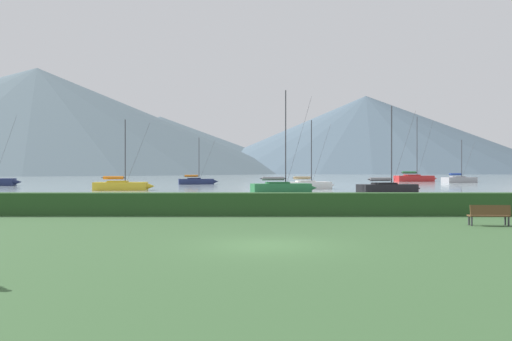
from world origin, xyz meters
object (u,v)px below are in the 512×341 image
Objects in this scene: sailboat_slip_0 at (390,188)px; sailboat_slip_1 at (199,181)px; sailboat_slip_3 at (310,185)px; sailboat_slip_6 at (284,187)px; sailboat_slip_7 at (124,185)px; sailboat_slip_5 at (462,179)px; park_bench_near_path at (492,214)px; sailboat_slip_2 at (417,178)px.

sailboat_slip_1 is at bearing 110.24° from sailboat_slip_0.
sailboat_slip_6 is (-4.02, -9.97, 0.05)m from sailboat_slip_3.
sailboat_slip_6 reaches higher than sailboat_slip_3.
sailboat_slip_7 is at bearing 148.66° from sailboat_slip_0.
sailboat_slip_5 is (25.44, 42.74, 0.03)m from sailboat_slip_0.
sailboat_slip_3 is at bearing -63.13° from sailboat_slip_1.
park_bench_near_path is at bearing -89.85° from sailboat_slip_6.
sailboat_slip_1 is at bearing 71.69° from sailboat_slip_7.
sailboat_slip_1 is (-24.39, 32.62, -0.04)m from sailboat_slip_0.
sailboat_slip_5 is 4.59× the size of park_bench_near_path.
sailboat_slip_0 is 49.74m from sailboat_slip_5.
sailboat_slip_7 is at bearing 147.91° from sailboat_slip_6.
sailboat_slip_2 is 1.66× the size of sailboat_slip_5.
sailboat_slip_5 reaches higher than sailboat_slip_1.
sailboat_slip_2 is at bearing 36.19° from sailboat_slip_3.
sailboat_slip_7 is (-23.43, -3.52, 0.02)m from sailboat_slip_3.
sailboat_slip_1 is at bearing 172.53° from sailboat_slip_5.
sailboat_slip_7 is at bearing -167.25° from sailboat_slip_5.
sailboat_slip_3 is (-7.24, 11.62, -0.02)m from sailboat_slip_0.
sailboat_slip_2 is at bearing 52.72° from sailboat_slip_0.
sailboat_slip_1 is at bearing 99.27° from sailboat_slip_6.
sailboat_slip_7 is (-6.28, -24.52, 0.04)m from sailboat_slip_1.
sailboat_slip_2 is (19.68, 51.98, 0.18)m from sailboat_slip_0.
sailboat_slip_2 is at bearing 103.02° from sailboat_slip_5.
sailboat_slip_0 is 31.72m from sailboat_slip_7.
sailboat_slip_6 is at bearing -22.32° from sailboat_slip_7.
sailboat_slip_6 is (13.14, -30.97, 0.07)m from sailboat_slip_1.
sailboat_slip_6 is 20.46m from sailboat_slip_7.
sailboat_slip_2 is at bearing 76.93° from park_bench_near_path.
sailboat_slip_6 is at bearing 106.56° from park_bench_near_path.
sailboat_slip_5 is at bearing 42.70° from sailboat_slip_0.
park_bench_near_path is (3.79, -41.57, -0.05)m from sailboat_slip_3.
sailboat_slip_5 is 0.74× the size of sailboat_slip_6.
sailboat_slip_0 is 40.73m from sailboat_slip_1.
sailboat_slip_3 is at bearing -155.34° from sailboat_slip_5.
sailboat_slip_3 is at bearing 97.90° from park_bench_near_path.
sailboat_slip_5 is at bearing 23.49° from sailboat_slip_3.
sailboat_slip_6 reaches higher than sailboat_slip_0.
sailboat_slip_5 is (32.68, 31.12, 0.06)m from sailboat_slip_3.
park_bench_near_path is at bearing -113.12° from sailboat_slip_0.
sailboat_slip_6 is at bearing -132.05° from sailboat_slip_3.
sailboat_slip_1 is at bearing 109.12° from sailboat_slip_3.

